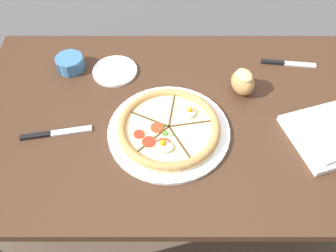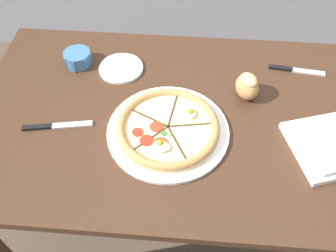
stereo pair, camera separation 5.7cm
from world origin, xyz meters
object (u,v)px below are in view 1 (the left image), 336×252
object	(u,v)px
napkin_folded	(333,132)
bread_piece_near	(242,81)
side_saucer	(114,71)
knife_main	(287,63)
pizza	(168,128)
dining_table	(189,133)
ramekin_bowl	(69,63)
knife_spare	(54,133)

from	to	relation	value
napkin_folded	bread_piece_near	xyz separation A→B (m)	(-0.25, 0.19, 0.03)
side_saucer	knife_main	bearing A→B (deg)	3.79
napkin_folded	knife_main	distance (m)	0.33
pizza	dining_table	bearing A→B (deg)	45.80
pizza	ramekin_bowl	size ratio (longest dim) A/B	3.66
ramekin_bowl	napkin_folded	size ratio (longest dim) A/B	0.33
knife_main	ramekin_bowl	bearing A→B (deg)	-171.67
bread_piece_near	knife_main	world-z (taller)	bread_piece_near
bread_piece_near	knife_spare	xyz separation A→B (m)	(-0.59, -0.18, -0.04)
knife_main	side_saucer	size ratio (longest dim) A/B	1.24
knife_spare	pizza	bearing A→B (deg)	-9.35
knife_spare	side_saucer	xyz separation A→B (m)	(0.16, 0.28, 0.00)
pizza	side_saucer	distance (m)	0.33
dining_table	knife_main	distance (m)	0.44
dining_table	napkin_folded	bearing A→B (deg)	-12.02
dining_table	pizza	distance (m)	0.16
napkin_folded	knife_main	xyz separation A→B (m)	(-0.07, 0.33, -0.01)
dining_table	knife_main	size ratio (longest dim) A/B	7.27
knife_main	knife_spare	world-z (taller)	same
dining_table	ramekin_bowl	size ratio (longest dim) A/B	13.97
pizza	knife_main	world-z (taller)	pizza
dining_table	ramekin_bowl	world-z (taller)	ramekin_bowl
pizza	napkin_folded	xyz separation A→B (m)	(0.50, -0.02, -0.00)
dining_table	side_saucer	world-z (taller)	side_saucer
ramekin_bowl	side_saucer	xyz separation A→B (m)	(0.16, -0.02, -0.02)
dining_table	side_saucer	distance (m)	0.34
knife_main	side_saucer	bearing A→B (deg)	-169.54
ramekin_bowl	pizza	bearing A→B (deg)	-39.83
ramekin_bowl	knife_main	bearing A→B (deg)	1.65
napkin_folded	knife_spare	world-z (taller)	napkin_folded
bread_piece_near	dining_table	bearing A→B (deg)	-149.23
ramekin_bowl	knife_main	size ratio (longest dim) A/B	0.52
knife_main	side_saucer	world-z (taller)	same
dining_table	knife_spare	xyz separation A→B (m)	(-0.42, -0.08, 0.10)
dining_table	pizza	xyz separation A→B (m)	(-0.07, -0.07, 0.12)
ramekin_bowl	napkin_folded	bearing A→B (deg)	-19.87
dining_table	ramekin_bowl	xyz separation A→B (m)	(-0.42, 0.21, 0.13)
ramekin_bowl	side_saucer	bearing A→B (deg)	-6.75
bread_piece_near	side_saucer	distance (m)	0.44
pizza	side_saucer	size ratio (longest dim) A/B	2.37
bread_piece_near	knife_main	distance (m)	0.23
ramekin_bowl	bread_piece_near	xyz separation A→B (m)	(0.59, -0.11, 0.02)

